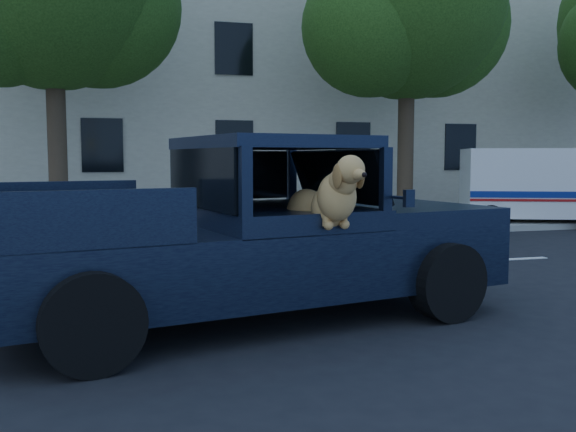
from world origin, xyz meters
name	(u,v)px	position (x,y,z in m)	size (l,w,h in m)	color
ground	(379,322)	(0.00, 0.00, 0.00)	(120.00, 120.00, 0.00)	black
far_sidewalk	(229,228)	(0.00, 9.20, 0.07)	(60.00, 4.00, 0.15)	gray
lane_stripes	(406,264)	(2.00, 3.40, 0.01)	(21.60, 0.14, 0.01)	silver
street_tree_mid	(409,13)	(5.03, 9.62, 5.71)	(6.00, 5.20, 8.60)	#332619
building_main	(272,84)	(3.00, 16.50, 4.50)	(26.00, 6.00, 9.00)	beige
pickup_truck	(242,259)	(-1.46, 0.49, 0.70)	(6.09, 3.46, 2.06)	black
mail_truck	(533,193)	(8.01, 8.11, 0.90)	(4.14, 3.01, 2.07)	silver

